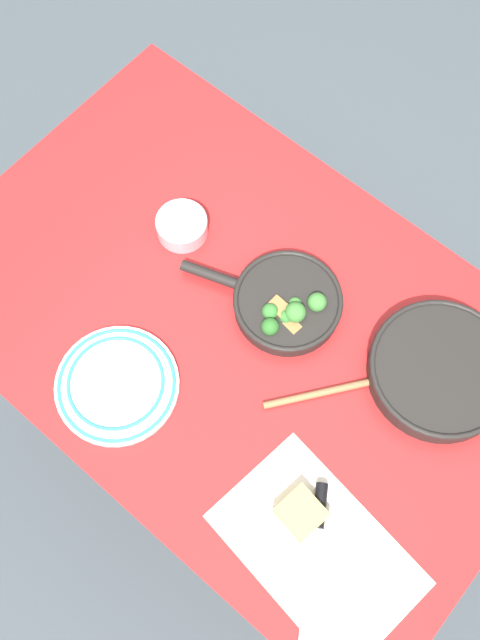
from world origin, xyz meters
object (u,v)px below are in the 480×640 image
Objects in this scene: grater_knife at (316,539)px; skillet_eggs at (441,370)px; prep_bowl_steel at (182,226)px; skillet_broccoli at (286,303)px; wooden_spoon at (366,383)px; dinner_plate_stack at (117,384)px; cheese_block at (301,513)px.

skillet_eggs is at bearing 149.27° from grater_knife.
prep_bowl_steel reaches higher than grater_knife.
skillet_broccoli is 0.48m from grater_knife.
wooden_spoon is 0.53m from prep_bowl_steel.
cheese_block is at bearing -174.51° from dinner_plate_stack.
wooden_spoon is at bearing 177.62° from prep_bowl_steel.
wooden_spoon is 3.30× the size of cheese_block.
prep_bowl_steel is (0.63, 0.09, -0.00)m from skillet_eggs.
skillet_eggs reaches higher than prep_bowl_steel.
skillet_broccoli is at bearing -47.19° from cheese_block.
grater_knife is 0.72m from prep_bowl_steel.
prep_bowl_steel is at bearing 138.61° from skillet_eggs.
grater_knife is (-0.35, 0.34, -0.02)m from skillet_broccoli.
cheese_block reaches higher than dinner_plate_stack.
prep_bowl_steel is (0.64, -0.33, 0.01)m from grater_knife.
prep_bowl_steel is (0.53, -0.02, 0.02)m from wooden_spoon.
skillet_eggs is 0.43m from grater_knife.
skillet_broccoli reaches higher than dinner_plate_stack.
cheese_block is (-0.29, 0.32, -0.01)m from skillet_broccoli.
wooden_spoon is at bearing 154.68° from skillet_broccoli.
skillet_eggs is 0.67m from dinner_plate_stack.
skillet_broccoli is 0.24m from wooden_spoon.
dinner_plate_stack is at bearing -119.09° from grater_knife.
skillet_eggs reaches higher than grater_knife.
skillet_eggs is 3.30× the size of prep_bowl_steel.
grater_knife is at bearing -177.05° from dinner_plate_stack.
grater_knife reaches higher than wooden_spoon.
cheese_block is 0.78× the size of prep_bowl_steel.
skillet_broccoli is 0.39m from dinner_plate_stack.
grater_knife is 2.31× the size of prep_bowl_steel.
cheese_block is 0.35× the size of dinner_plate_stack.
skillet_broccoli is at bearing 120.57° from wooden_spoon.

